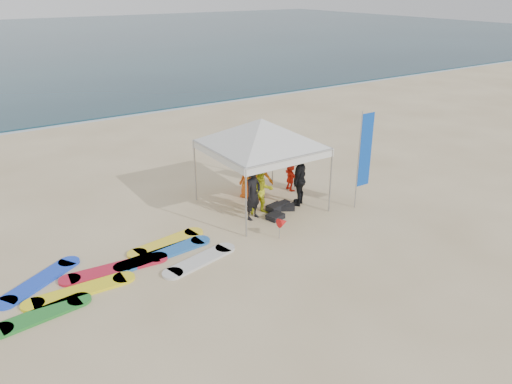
{
  "coord_description": "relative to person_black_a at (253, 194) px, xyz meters",
  "views": [
    {
      "loc": [
        -7.21,
        -8.53,
        6.86
      ],
      "look_at": [
        0.16,
        2.6,
        1.2
      ],
      "focal_mm": 35.0,
      "sensor_mm": 36.0,
      "label": 1
    }
  ],
  "objects": [
    {
      "name": "person_yellow",
      "position": [
        0.41,
        0.14,
        -0.05
      ],
      "size": [
        0.88,
        0.77,
        1.55
      ],
      "primitive_type": "imported",
      "rotation": [
        0.0,
        0.0,
        -0.27
      ],
      "color": "gold",
      "rests_on": "ground"
    },
    {
      "name": "person_seated",
      "position": [
        2.37,
        1.21,
        -0.31
      ],
      "size": [
        0.44,
        0.99,
        1.03
      ],
      "primitive_type": "imported",
      "rotation": [
        0.0,
        0.0,
        1.42
      ],
      "color": "#FF2E16",
      "rests_on": "ground"
    },
    {
      "name": "shoreline_foam",
      "position": [
        -0.49,
        14.95,
        -0.82
      ],
      "size": [
        160.0,
        1.2,
        0.01
      ],
      "primitive_type": "cube",
      "color": "silver",
      "rests_on": "ground"
    },
    {
      "name": "person_black_b",
      "position": [
        1.85,
        0.06,
        0.06
      ],
      "size": [
        1.1,
        0.95,
        1.77
      ],
      "primitive_type": "imported",
      "rotation": [
        0.0,
        0.0,
        3.75
      ],
      "color": "black",
      "rests_on": "ground"
    },
    {
      "name": "gear_pile",
      "position": [
        0.94,
        -0.09,
        -0.73
      ],
      "size": [
        1.28,
        0.96,
        0.22
      ],
      "color": "black",
      "rests_on": "ground"
    },
    {
      "name": "person_black_a",
      "position": [
        0.0,
        0.0,
        0.0
      ],
      "size": [
        0.69,
        0.56,
        1.65
      ],
      "primitive_type": "imported",
      "rotation": [
        0.0,
        0.0,
        0.31
      ],
      "color": "black",
      "rests_on": "ground"
    },
    {
      "name": "surfboard_spread",
      "position": [
        -4.57,
        -0.74,
        -0.79
      ],
      "size": [
        5.84,
        2.56,
        0.07
      ],
      "color": "red",
      "rests_on": "ground"
    },
    {
      "name": "ground",
      "position": [
        -0.49,
        -3.25,
        -0.82
      ],
      "size": [
        120.0,
        120.0,
        0.0
      ],
      "primitive_type": "plane",
      "color": "beige",
      "rests_on": "ground"
    },
    {
      "name": "person_orange_b",
      "position": [
        0.83,
        1.57,
        0.06
      ],
      "size": [
        1.03,
        0.94,
        1.76
      ],
      "primitive_type": "imported",
      "rotation": [
        0.0,
        0.0,
        3.71
      ],
      "color": "#DE5813",
      "rests_on": "ground"
    },
    {
      "name": "person_orange_a",
      "position": [
        0.9,
        1.09,
        -0.0
      ],
      "size": [
        1.21,
        0.98,
        1.64
      ],
      "primitive_type": "imported",
      "rotation": [
        0.0,
        0.0,
        2.74
      ],
      "color": "#C95F11",
      "rests_on": "ground"
    },
    {
      "name": "feather_flag",
      "position": [
        3.46,
        -1.16,
        1.06
      ],
      "size": [
        0.54,
        0.04,
        3.21
      ],
      "color": "#A5A5A8",
      "rests_on": "ground"
    },
    {
      "name": "canopy_tent",
      "position": [
        0.75,
        0.67,
        2.11
      ],
      "size": [
        4.47,
        4.47,
        3.37
      ],
      "color": "#A5A5A8",
      "rests_on": "ground"
    },
    {
      "name": "marker_pennant",
      "position": [
        0.0,
        -1.54,
        -0.33
      ],
      "size": [
        0.28,
        0.28,
        0.64
      ],
      "color": "#A5A5A8",
      "rests_on": "ground"
    }
  ]
}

